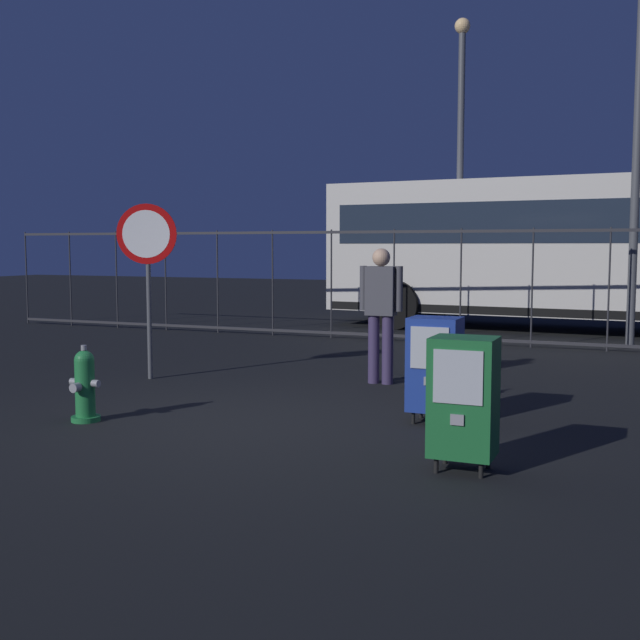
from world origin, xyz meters
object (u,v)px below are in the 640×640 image
traffic_cone (459,376)px  bus_near (594,246)px  fire_hydrant (85,386)px  newspaper_box_secondary (464,397)px  pedestrian (381,307)px  stop_sign (147,254)px  street_light_far_right (460,148)px  street_light_near_right (638,108)px  newspaper_box_primary (435,364)px

traffic_cone → bus_near: (0.90, 7.84, 1.45)m
fire_hydrant → newspaper_box_secondary: size_ratio=0.73×
pedestrian → bus_near: bus_near is taller
stop_sign → pedestrian: 3.03m
newspaper_box_secondary → bus_near: size_ratio=0.10×
traffic_cone → bus_near: 8.02m
pedestrian → bus_near: 7.54m
traffic_cone → street_light_far_right: bearing=102.8°
stop_sign → street_light_near_right: (5.62, 5.71, 2.34)m
newspaper_box_primary → newspaper_box_secondary: (0.61, -1.51, 0.00)m
stop_sign → pedestrian: bearing=16.0°
street_light_far_right → bus_near: bearing=2.0°
newspaper_box_secondary → street_light_far_right: 11.21m
bus_near → street_light_near_right: street_light_near_right is taller
newspaper_box_primary → bus_near: 9.19m
newspaper_box_primary → fire_hydrant: bearing=-158.3°
newspaper_box_primary → traffic_cone: 1.27m
stop_sign → street_light_near_right: street_light_near_right is taller
newspaper_box_primary → bus_near: bearing=84.5°
traffic_cone → street_light_far_right: 8.66m
newspaper_box_secondary → bus_near: bus_near is taller
fire_hydrant → bus_near: bus_near is taller
bus_near → street_light_near_right: size_ratio=1.57×
street_light_near_right → pedestrian: bearing=-119.6°
street_light_far_right → newspaper_box_primary: bearing=-78.7°
street_light_near_right → street_light_far_right: street_light_near_right is taller
pedestrian → traffic_cone: (1.12, -0.62, -0.69)m
stop_sign → bus_near: bus_near is taller
street_light_far_right → pedestrian: bearing=-84.9°
traffic_cone → pedestrian: bearing=151.2°
fire_hydrant → pedestrian: size_ratio=0.45×
street_light_far_right → traffic_cone: bearing=-77.2°
pedestrian → street_light_far_right: 7.67m
fire_hydrant → street_light_far_right: street_light_far_right is taller
fire_hydrant → stop_sign: bearing=110.4°
fire_hydrant → newspaper_box_secondary: 3.77m
stop_sign → traffic_cone: bearing=2.9°
stop_sign → traffic_cone: size_ratio=4.21×
bus_near → fire_hydrant: bearing=-107.8°
fire_hydrant → newspaper_box_secondary: newspaper_box_secondary is taller
fire_hydrant → street_light_far_right: (1.35, 10.23, 3.36)m
newspaper_box_secondary → street_light_near_right: (1.02, 8.26, 3.37)m
bus_near → stop_sign: bearing=-117.7°
newspaper_box_primary → street_light_near_right: (1.63, 6.74, 3.37)m
newspaper_box_primary → bus_near: (0.87, 9.07, 1.14)m
street_light_near_right → bus_near: bearing=108.0°
newspaper_box_primary → stop_sign: (-3.99, 1.04, 1.03)m
fire_hydrant → bus_near: 11.16m
fire_hydrant → traffic_cone: size_ratio=1.41×
bus_near → street_light_far_right: (-2.66, -0.10, 2.00)m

